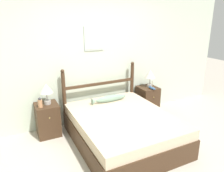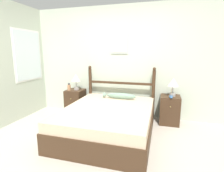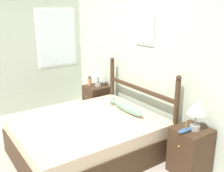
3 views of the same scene
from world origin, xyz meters
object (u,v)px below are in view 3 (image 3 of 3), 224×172
Objects in this scene: nightstand_right at (190,150)px; model_boat at (185,130)px; table_lamp_right at (197,109)px; bed at (88,137)px; nightstand_left at (97,101)px; table_lamp_left at (98,72)px; bottle at (90,81)px; fish_pillow at (126,108)px.

model_boat is at bearing -88.85° from nightstand_right.
table_lamp_right is at bearing -3.34° from nightstand_right.
table_lamp_right is at bearing 36.00° from bed.
nightstand_left is 2.55× the size of model_boat.
table_lamp_left reaches higher than nightstand_left.
nightstand_left is at bearing 176.49° from model_boat.
nightstand_left is 1.00× the size of nightstand_right.
table_lamp_left is at bearing 35.90° from bottle.
table_lamp_right reaches higher than bottle.
table_lamp_left is (-2.19, 0.02, 0.57)m from nightstand_right.
fish_pillow reaches higher than bed.
table_lamp_left reaches higher than bottle.
table_lamp_left reaches higher than nightstand_right.
bottle is (-1.22, 0.75, 0.43)m from bed.
fish_pillow reaches higher than nightstand_left.
nightstand_right is at bearing -0.41° from table_lamp_left.
bottle is at bearing 178.76° from model_boat.
bed is 5.05× the size of table_lamp_left.
nightstand_right is at bearing 2.11° from bottle.
bottle is at bearing -177.89° from nightstand_right.
nightstand_right is at bearing 0.00° from nightstand_left.
table_lamp_left reaches higher than bed.
bed is 1.39m from nightstand_left.
bottle is at bearing -144.10° from table_lamp_left.
nightstand_right is at bearing 91.15° from model_boat.
table_lamp_right is (2.23, -0.02, 0.00)m from table_lamp_left.
table_lamp_right is (0.04, -0.00, 0.57)m from nightstand_right.
table_lamp_left is at bearing 176.04° from model_boat.
nightstand_left is at bearing 179.95° from table_lamp_right.
table_lamp_left is at bearing 141.84° from bed.
table_lamp_left reaches higher than model_boat.
nightstand_right is (1.11, 0.83, 0.05)m from bed.
nightstand_left is 1.55× the size of table_lamp_left.
nightstand_right is 1.55× the size of table_lamp_right.
nightstand_left is (-1.11, 0.83, 0.05)m from bed.
nightstand_right is 3.27× the size of bottle.
table_lamp_right is 0.54× the size of fish_pillow.
nightstand_right is at bearing 36.94° from bed.
model_boat is at bearing -3.96° from table_lamp_left.
bottle is at bearing -142.61° from nightstand_left.
model_boat is (2.34, -0.05, -0.06)m from bottle.
nightstand_right is 0.84× the size of fish_pillow.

